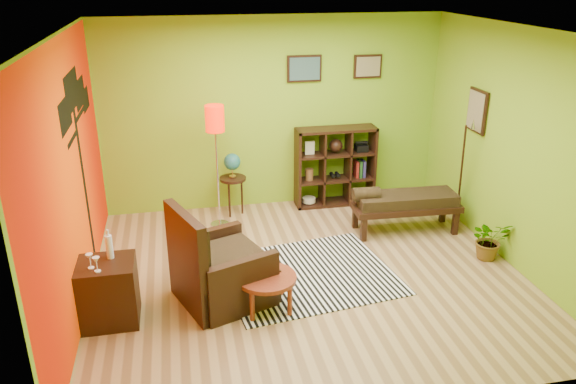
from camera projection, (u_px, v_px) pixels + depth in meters
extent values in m
plane|color=tan|center=(308.00, 274.00, 6.67)|extent=(5.00, 5.00, 0.00)
cube|color=#7CAE1F|center=(273.00, 114.00, 8.19)|extent=(5.00, 0.04, 2.80)
cube|color=#7CAE1F|center=(382.00, 261.00, 4.10)|extent=(5.00, 0.04, 2.80)
cube|color=#7CAE1F|center=(70.00, 179.00, 5.68)|extent=(0.04, 4.50, 2.80)
cube|color=#7CAE1F|center=(516.00, 149.00, 6.61)|extent=(0.04, 4.50, 2.80)
cube|color=white|center=(312.00, 31.00, 5.62)|extent=(5.00, 4.50, 0.04)
cube|color=#F34301|center=(72.00, 179.00, 5.68)|extent=(0.01, 4.45, 2.75)
cube|color=black|center=(86.00, 191.00, 6.32)|extent=(0.01, 0.14, 2.10)
cube|color=black|center=(65.00, 115.00, 5.49)|extent=(0.01, 0.65, 0.32)
cube|color=black|center=(72.00, 91.00, 5.94)|extent=(0.01, 0.85, 0.40)
cube|color=black|center=(80.00, 93.00, 6.45)|extent=(0.01, 0.70, 0.32)
cube|color=black|center=(86.00, 99.00, 6.82)|extent=(0.01, 0.50, 0.26)
cube|color=black|center=(304.00, 69.00, 8.00)|extent=(0.50, 0.03, 0.38)
cube|color=#426969|center=(305.00, 69.00, 7.98)|extent=(0.44, 0.01, 0.32)
cube|color=black|center=(368.00, 66.00, 8.18)|extent=(0.42, 0.03, 0.34)
cube|color=#9A8D62|center=(368.00, 67.00, 8.16)|extent=(0.36, 0.01, 0.28)
cube|color=black|center=(477.00, 111.00, 7.33)|extent=(0.03, 0.44, 0.56)
cube|color=#9A8D62|center=(475.00, 111.00, 7.32)|extent=(0.01, 0.38, 0.50)
cylinder|color=black|center=(461.00, 174.00, 7.63)|extent=(0.23, 0.34, 1.46)
cone|color=silver|center=(473.00, 124.00, 7.22)|extent=(0.08, 0.09, 0.16)
cube|color=white|center=(308.00, 274.00, 6.66)|extent=(2.17, 1.89, 0.01)
cylinder|color=maroon|center=(267.00, 278.00, 5.88)|extent=(0.63, 0.63, 0.05)
cylinder|color=maroon|center=(280.00, 282.00, 6.18)|extent=(0.05, 0.05, 0.34)
cylinder|color=maroon|center=(245.00, 287.00, 6.08)|extent=(0.05, 0.05, 0.34)
cylinder|color=maroon|center=(290.00, 301.00, 5.82)|extent=(0.05, 0.05, 0.34)
cylinder|color=maroon|center=(252.00, 307.00, 5.73)|extent=(0.05, 0.05, 0.34)
cube|color=black|center=(267.00, 275.00, 5.87)|extent=(0.11, 0.05, 0.02)
cube|color=black|center=(226.00, 281.00, 6.14)|extent=(1.15, 1.13, 0.41)
cube|color=black|center=(187.00, 262.00, 5.80)|extent=(0.41, 0.85, 1.12)
cube|color=black|center=(243.00, 288.00, 5.77)|extent=(0.80, 0.38, 0.65)
cube|color=black|center=(209.00, 256.00, 6.42)|extent=(0.80, 0.38, 0.65)
cube|color=tan|center=(227.00, 258.00, 6.05)|extent=(0.91, 0.90, 0.14)
cube|color=tan|center=(193.00, 243.00, 5.76)|extent=(0.32, 0.64, 0.51)
cube|color=black|center=(109.00, 292.00, 5.69)|extent=(0.56, 0.51, 0.67)
cylinder|color=white|center=(109.00, 247.00, 5.61)|extent=(0.07, 0.07, 0.25)
cylinder|color=white|center=(108.00, 233.00, 5.56)|extent=(0.02, 0.02, 0.07)
cylinder|color=white|center=(91.00, 268.00, 5.46)|extent=(0.06, 0.06, 0.01)
cylinder|color=white|center=(90.00, 263.00, 5.45)|extent=(0.01, 0.01, 0.09)
cone|color=white|center=(89.00, 257.00, 5.42)|extent=(0.07, 0.07, 0.06)
cylinder|color=white|center=(98.00, 271.00, 5.40)|extent=(0.06, 0.06, 0.01)
cylinder|color=white|center=(97.00, 267.00, 5.39)|extent=(0.01, 0.01, 0.09)
cone|color=white|center=(96.00, 260.00, 5.36)|extent=(0.07, 0.07, 0.06)
cylinder|color=silver|center=(220.00, 224.00, 7.93)|extent=(0.26, 0.26, 0.03)
cylinder|color=silver|center=(217.00, 172.00, 7.64)|extent=(0.02, 0.02, 1.60)
cylinder|color=#FB1700|center=(215.00, 118.00, 7.36)|extent=(0.25, 0.25, 0.35)
cylinder|color=black|center=(233.00, 179.00, 8.10)|extent=(0.38, 0.38, 0.04)
cylinder|color=black|center=(242.00, 197.00, 8.22)|extent=(0.03, 0.03, 0.54)
cylinder|color=black|center=(229.00, 194.00, 8.30)|extent=(0.03, 0.03, 0.54)
cylinder|color=black|center=(229.00, 200.00, 8.10)|extent=(0.03, 0.03, 0.54)
cylinder|color=gold|center=(233.00, 176.00, 8.09)|extent=(0.10, 0.10, 0.02)
cylinder|color=gold|center=(233.00, 172.00, 8.07)|extent=(0.02, 0.02, 0.10)
sphere|color=#0F4F97|center=(232.00, 162.00, 8.01)|extent=(0.24, 0.24, 0.24)
cube|color=black|center=(298.00, 169.00, 8.35)|extent=(0.04, 0.35, 1.20)
cube|color=black|center=(372.00, 164.00, 8.56)|extent=(0.04, 0.35, 1.20)
cube|color=black|center=(334.00, 202.00, 8.67)|extent=(1.20, 0.35, 0.04)
cube|color=black|center=(336.00, 129.00, 8.24)|extent=(1.20, 0.35, 0.04)
cube|color=black|center=(322.00, 167.00, 8.42)|extent=(0.03, 0.33, 1.12)
cube|color=black|center=(348.00, 166.00, 8.49)|extent=(0.03, 0.33, 1.12)
cube|color=black|center=(335.00, 179.00, 8.53)|extent=(1.12, 0.33, 0.03)
cube|color=black|center=(336.00, 154.00, 8.38)|extent=(1.12, 0.33, 0.03)
cylinder|color=beige|center=(309.00, 200.00, 8.57)|extent=(0.20, 0.20, 0.07)
sphere|color=black|center=(336.00, 146.00, 8.33)|extent=(0.20, 0.20, 0.20)
cube|color=black|center=(361.00, 148.00, 8.43)|extent=(0.18, 0.15, 0.10)
cylinder|color=black|center=(332.00, 175.00, 8.50)|extent=(0.06, 0.12, 0.06)
cylinder|color=black|center=(337.00, 174.00, 8.51)|extent=(0.06, 0.12, 0.06)
ellipsoid|color=#384C26|center=(359.00, 195.00, 8.72)|extent=(0.18, 0.18, 0.09)
cylinder|color=brown|center=(309.00, 175.00, 8.42)|extent=(0.12, 0.12, 0.18)
cube|color=beige|center=(310.00, 148.00, 8.26)|extent=(0.14, 0.03, 0.20)
cube|color=maroon|center=(356.00, 169.00, 8.54)|extent=(0.04, 0.18, 0.26)
cube|color=#1E4C1E|center=(359.00, 169.00, 8.55)|extent=(0.04, 0.18, 0.26)
cube|color=navy|center=(363.00, 168.00, 8.56)|extent=(0.04, 0.18, 0.26)
cube|color=black|center=(406.00, 207.00, 7.64)|extent=(1.48, 0.58, 0.08)
cube|color=tan|center=(406.00, 199.00, 7.60)|extent=(1.37, 0.51, 0.15)
cylinder|color=tan|center=(366.00, 194.00, 7.48)|extent=(0.37, 0.20, 0.19)
cube|color=black|center=(443.00, 211.00, 8.00)|extent=(0.08, 0.08, 0.32)
cube|color=black|center=(355.00, 217.00, 7.81)|extent=(0.08, 0.08, 0.32)
cube|color=black|center=(455.00, 223.00, 7.62)|extent=(0.08, 0.08, 0.32)
cube|color=black|center=(364.00, 230.00, 7.43)|extent=(0.08, 0.08, 0.32)
imported|color=#26661E|center=(489.00, 244.00, 6.97)|extent=(0.49, 0.54, 0.40)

